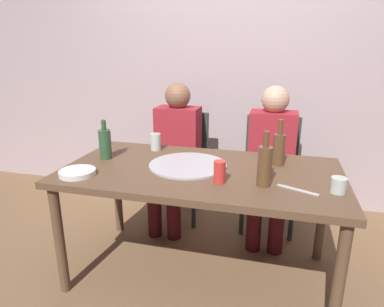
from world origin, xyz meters
The scene contains 16 objects.
ground_plane centered at (0.00, 0.00, 0.00)m, with size 8.00×8.00×0.00m, color brown.
back_wall centered at (0.00, 1.31, 1.30)m, with size 6.00×0.10×2.60m, color #B29EA3.
dining_table centered at (0.00, 0.00, 0.66)m, with size 1.66×0.87×0.74m.
pizza_tray centered at (-0.09, 0.04, 0.75)m, with size 0.48×0.48×0.01m, color #ADADB2.
wine_bottle centered at (0.45, 0.20, 0.85)m, with size 0.07×0.07×0.29m.
beer_bottle centered at (-0.66, 0.04, 0.84)m, with size 0.08×0.08×0.26m.
water_bottle centered at (0.38, -0.16, 0.85)m, with size 0.08×0.08×0.30m.
tumbler_near centered at (0.75, -0.15, 0.78)m, with size 0.08×0.08×0.08m, color #B7C6BC.
tumbler_far centered at (-0.41, 0.31, 0.80)m, with size 0.07×0.07×0.12m, color #B7C6BC.
soda_can centered at (0.14, -0.17, 0.80)m, with size 0.07×0.07×0.12m, color red.
plate_stack centered at (-0.67, -0.27, 0.75)m, with size 0.21×0.21×0.03m, color white.
table_knife centered at (0.55, -0.18, 0.74)m, with size 0.22×0.02×0.01m, color #B7B7BC.
chair_left centered at (-0.38, 0.84, 0.51)m, with size 0.44×0.44×0.90m.
chair_right centered at (0.39, 0.84, 0.51)m, with size 0.44×0.44×0.90m.
guest_in_sweater centered at (-0.38, 0.68, 0.64)m, with size 0.36×0.56×1.17m.
guest_in_beanie centered at (0.39, 0.68, 0.64)m, with size 0.36×0.56×1.17m.
Camera 1 is at (0.43, -1.86, 1.45)m, focal length 31.48 mm.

